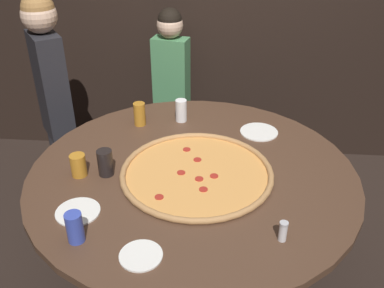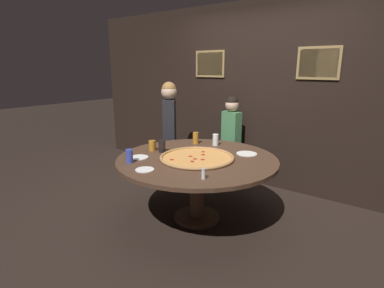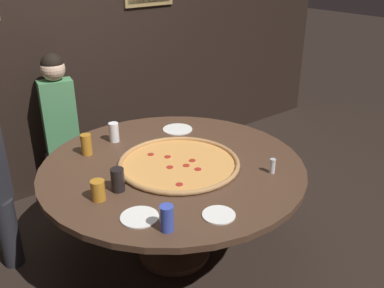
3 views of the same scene
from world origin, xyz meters
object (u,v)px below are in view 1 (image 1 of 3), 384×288
(condiment_shaker, at_px, (283,231))
(diner_side_left, at_px, (53,90))
(dining_table, at_px, (193,187))
(drink_cup_beside_pizza, at_px, (105,163))
(drink_cup_near_left, at_px, (75,227))
(white_plate_beside_cup, at_px, (259,132))
(drink_cup_far_left, at_px, (181,111))
(white_plate_left_side, at_px, (78,212))
(drink_cup_far_right, at_px, (140,114))
(diner_far_left, at_px, (171,81))
(white_plate_right_side, at_px, (141,256))
(drink_cup_front_edge, at_px, (78,165))
(giant_pizza, at_px, (197,172))

(condiment_shaker, xyz_separation_m, diner_side_left, (-1.45, 1.22, 0.06))
(dining_table, bearing_deg, drink_cup_beside_pizza, -170.89)
(drink_cup_near_left, xyz_separation_m, white_plate_beside_cup, (0.83, 1.02, -0.07))
(drink_cup_far_left, bearing_deg, white_plate_left_side, -111.86)
(drink_cup_far_right, xyz_separation_m, diner_far_left, (0.11, 0.73, -0.08))
(white_plate_right_side, bearing_deg, drink_cup_near_left, 166.46)
(drink_cup_far_left, bearing_deg, diner_side_left, 170.09)
(diner_side_left, bearing_deg, drink_cup_front_edge, 172.88)
(drink_cup_beside_pizza, distance_m, drink_cup_near_left, 0.50)
(drink_cup_far_right, relative_size, white_plate_left_side, 0.71)
(drink_cup_far_left, height_order, white_plate_beside_cup, drink_cup_far_left)
(dining_table, bearing_deg, white_plate_beside_cup, 50.00)
(drink_cup_beside_pizza, height_order, drink_cup_near_left, same)
(drink_cup_front_edge, distance_m, drink_cup_far_right, 0.62)
(drink_cup_front_edge, height_order, white_plate_beside_cup, drink_cup_front_edge)
(drink_cup_far_right, xyz_separation_m, diner_side_left, (-0.65, 0.23, 0.04))
(drink_cup_front_edge, distance_m, white_plate_left_side, 0.32)
(giant_pizza, xyz_separation_m, white_plate_left_side, (-0.53, -0.35, -0.01))
(giant_pizza, height_order, white_plate_right_side, giant_pizza)
(white_plate_right_side, bearing_deg, diner_side_left, 122.39)
(drink_cup_front_edge, height_order, white_plate_right_side, drink_cup_front_edge)
(drink_cup_far_left, xyz_separation_m, white_plate_right_side, (-0.04, -1.20, -0.07))
(drink_cup_far_right, height_order, condiment_shaker, drink_cup_far_right)
(drink_cup_near_left, bearing_deg, diner_side_left, 113.90)
(condiment_shaker, bearing_deg, drink_cup_far_right, 129.27)
(drink_cup_far_left, distance_m, condiment_shaker, 1.19)
(drink_cup_beside_pizza, xyz_separation_m, white_plate_beside_cup, (0.83, 0.52, -0.07))
(drink_cup_front_edge, height_order, drink_cup_near_left, drink_cup_near_left)
(drink_cup_near_left, bearing_deg, white_plate_left_side, 106.55)
(condiment_shaker, bearing_deg, dining_table, 130.80)
(drink_cup_front_edge, relative_size, white_plate_right_side, 0.67)
(diner_side_left, bearing_deg, drink_cup_far_left, -135.10)
(drink_cup_beside_pizza, distance_m, white_plate_beside_cup, 0.98)
(giant_pizza, xyz_separation_m, condiment_shaker, (0.40, -0.46, 0.04))
(dining_table, distance_m, drink_cup_beside_pizza, 0.49)
(drink_cup_far_right, relative_size, white_plate_right_side, 0.81)
(drink_cup_far_right, xyz_separation_m, white_plate_left_side, (-0.13, -0.88, -0.07))
(drink_cup_front_edge, bearing_deg, drink_cup_far_right, 69.96)
(dining_table, height_order, drink_cup_near_left, drink_cup_near_left)
(dining_table, bearing_deg, diner_side_left, 144.81)
(drink_cup_far_right, height_order, drink_cup_far_left, drink_cup_far_right)
(diner_far_left, bearing_deg, drink_cup_far_left, 115.12)
(drink_cup_near_left, height_order, white_plate_left_side, drink_cup_near_left)
(dining_table, height_order, drink_cup_far_right, drink_cup_far_right)
(condiment_shaker, bearing_deg, drink_cup_front_edge, 158.44)
(white_plate_beside_cup, bearing_deg, white_plate_left_side, -136.41)
(drink_cup_beside_pizza, height_order, drink_cup_far_left, drink_cup_far_left)
(white_plate_beside_cup, bearing_deg, drink_cup_far_right, 176.77)
(dining_table, relative_size, diner_far_left, 1.35)
(drink_cup_front_edge, relative_size, drink_cup_near_left, 0.85)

